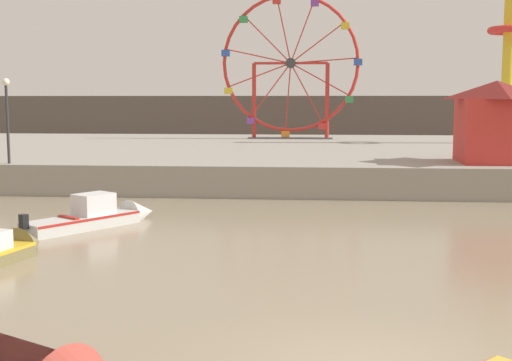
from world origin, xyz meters
TOP-DOWN VIEW (x-y plane):
  - quay_promenade at (0.00, 30.70)m, footprint 110.00×25.85m
  - distant_town_skyline at (0.00, 53.44)m, footprint 140.00×3.00m
  - motorboat_pale_grey at (-7.67, 11.50)m, footprint 3.68×4.65m
  - ferris_wheel_red_frame at (-2.48, 38.09)m, footprint 9.75×1.20m
  - drop_tower_yellow_tower at (11.20, 34.33)m, footprint 2.80×2.80m
  - carnival_booth_red_striped at (7.09, 20.66)m, footprint 3.46×3.65m
  - promenade_lamp_near at (-13.92, 18.37)m, footprint 0.32×0.32m

SIDE VIEW (x-z plane):
  - motorboat_pale_grey at x=-7.67m, z-range -0.39..1.01m
  - quay_promenade at x=0.00m, z-range 0.00..1.34m
  - distant_town_skyline at x=0.00m, z-range 0.00..4.40m
  - carnival_booth_red_striped at x=7.09m, z-range 1.40..4.97m
  - promenade_lamp_near at x=-13.92m, z-range 1.92..5.57m
  - ferris_wheel_red_frame at x=-2.48m, z-range 1.36..11.38m
  - drop_tower_yellow_tower at x=11.20m, z-range 0.62..13.69m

